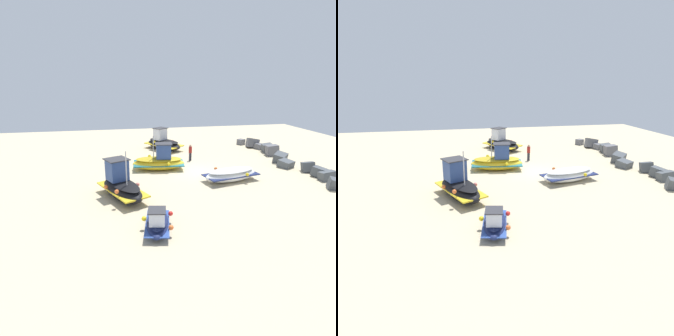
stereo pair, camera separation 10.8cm
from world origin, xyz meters
The scene contains 8 objects.
ground_plane centered at (0.00, 0.00, 0.00)m, with size 47.24×47.24×0.00m, color beige.
fishing_boat_0 centered at (2.89, 2.05, 0.51)m, with size 2.75×4.81×0.96m.
fishing_boat_1 centered at (4.60, -6.59, 0.83)m, with size 4.91×3.46×3.41m.
fishing_boat_2 centered at (-1.21, -2.97, 0.74)m, with size 2.59×4.80×3.06m.
fishing_boat_3 centered at (-8.77, -1.21, 0.74)m, with size 5.00×4.31×2.46m.
fishing_boat_4 centered at (9.51, -4.94, 0.47)m, with size 3.41×1.90×1.45m.
person_walking centered at (-3.46, 0.50, 0.94)m, with size 0.32×0.32×1.63m.
breakwater_rocks centered at (-0.43, 9.22, 0.44)m, with size 20.47×2.80×1.40m.
Camera 1 is at (23.26, -7.18, 7.75)m, focal length 31.14 mm.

